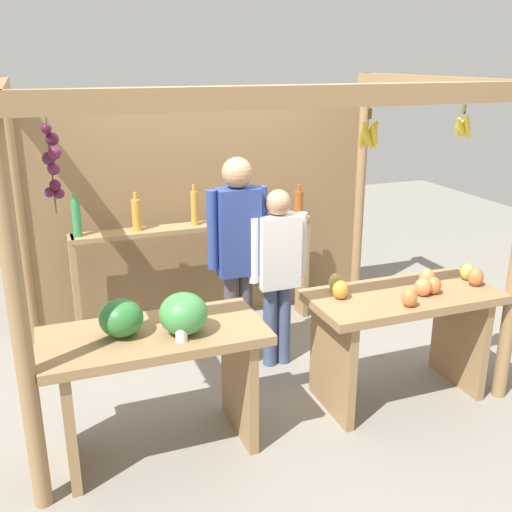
% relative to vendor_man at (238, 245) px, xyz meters
% --- Properties ---
extents(ground_plane, '(12.00, 12.00, 0.00)m').
position_rel_vendor_man_xyz_m(ground_plane, '(0.05, -0.04, -1.03)').
color(ground_plane, gray).
rests_on(ground_plane, ground).
extents(market_stall, '(3.32, 2.25, 2.24)m').
position_rel_vendor_man_xyz_m(market_stall, '(0.05, 0.45, 0.30)').
color(market_stall, '#99754C').
rests_on(market_stall, ground).
extents(fruit_counter_left, '(1.35, 0.64, 1.07)m').
position_rel_vendor_man_xyz_m(fruit_counter_left, '(-0.82, -0.85, -0.35)').
color(fruit_counter_left, '#99754C').
rests_on(fruit_counter_left, ground).
extents(fruit_counter_right, '(1.35, 0.64, 0.96)m').
position_rel_vendor_man_xyz_m(fruit_counter_right, '(0.94, -0.84, -0.41)').
color(fruit_counter_right, '#99754C').
rests_on(fruit_counter_right, ground).
extents(bottle_shelf_unit, '(2.13, 0.22, 1.35)m').
position_rel_vendor_man_xyz_m(bottle_shelf_unit, '(-0.13, 0.77, -0.23)').
color(bottle_shelf_unit, '#99754C').
rests_on(bottle_shelf_unit, ground).
extents(vendor_man, '(0.48, 0.23, 1.70)m').
position_rel_vendor_man_xyz_m(vendor_man, '(0.00, 0.00, 0.00)').
color(vendor_man, '#4E4651').
rests_on(vendor_man, ground).
extents(vendor_woman, '(0.48, 0.20, 1.45)m').
position_rel_vendor_man_xyz_m(vendor_woman, '(0.30, -0.07, -0.17)').
color(vendor_woman, '#45557D').
rests_on(vendor_woman, ground).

